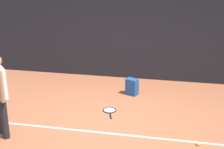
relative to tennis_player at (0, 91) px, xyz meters
name	(u,v)px	position (x,y,z in m)	size (l,w,h in m)	color
ground_plane	(108,123)	(1.97, 0.91, -0.97)	(12.00, 12.00, 0.00)	#9E5638
back_fence	(129,39)	(1.97, 3.91, 0.23)	(10.00, 0.10, 2.40)	black
court_line	(104,133)	(1.97, 0.48, -0.96)	(9.00, 0.05, 0.00)	white
tennis_player	(0,91)	(0.00, 0.00, 0.00)	(0.43, 0.44, 1.70)	black
tennis_racket	(110,111)	(1.87, 1.51, -0.95)	(0.40, 0.64, 0.03)	black
backpack	(132,87)	(2.26, 2.62, -0.76)	(0.36, 0.36, 0.44)	#1E478C
tennis_ball_by_fence	(198,144)	(3.85, 0.38, -0.93)	(0.07, 0.07, 0.07)	#CCE033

